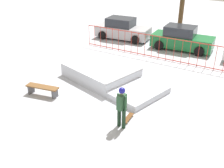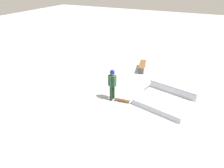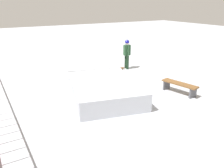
{
  "view_description": "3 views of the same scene",
  "coord_description": "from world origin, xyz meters",
  "px_view_note": "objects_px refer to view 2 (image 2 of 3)",
  "views": [
    {
      "loc": [
        6.33,
        -9.3,
        6.17
      ],
      "look_at": [
        0.67,
        -0.46,
        0.9
      ],
      "focal_mm": 42.79,
      "sensor_mm": 36.0,
      "label": 1
    },
    {
      "loc": [
        10.61,
        2.29,
        5.94
      ],
      "look_at": [
        2.14,
        -1.84,
        1.0
      ],
      "focal_mm": 33.35,
      "sensor_mm": 36.0,
      "label": 2
    },
    {
      "loc": [
        -8.93,
        5.4,
        3.77
      ],
      "look_at": [
        -1.35,
        1.05,
        0.6
      ],
      "focal_mm": 36.33,
      "sensor_mm": 36.0,
      "label": 3
    }
  ],
  "objects_px": {
    "skater": "(112,83)",
    "park_bench": "(142,65)",
    "skate_ramp": "(181,85)",
    "skateboard": "(122,100)"
  },
  "relations": [
    {
      "from": "skater",
      "to": "park_bench",
      "type": "xyz_separation_m",
      "value": [
        -4.43,
        0.18,
        -0.65
      ]
    },
    {
      "from": "skater",
      "to": "skate_ramp",
      "type": "bearing_deg",
      "value": -132.86
    },
    {
      "from": "skate_ramp",
      "to": "park_bench",
      "type": "distance_m",
      "value": 3.39
    },
    {
      "from": "skate_ramp",
      "to": "skateboard",
      "type": "bearing_deg",
      "value": -29.79
    },
    {
      "from": "skater",
      "to": "skateboard",
      "type": "height_order",
      "value": "skater"
    },
    {
      "from": "skate_ramp",
      "to": "skateboard",
      "type": "distance_m",
      "value": 3.73
    },
    {
      "from": "skate_ramp",
      "to": "skateboard",
      "type": "relative_size",
      "value": 7.16
    },
    {
      "from": "skate_ramp",
      "to": "park_bench",
      "type": "bearing_deg",
      "value": -106.43
    },
    {
      "from": "skate_ramp",
      "to": "skateboard",
      "type": "xyz_separation_m",
      "value": [
        2.72,
        -2.54,
        -0.24
      ]
    },
    {
      "from": "skateboard",
      "to": "skater",
      "type": "bearing_deg",
      "value": -3.83
    }
  ]
}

